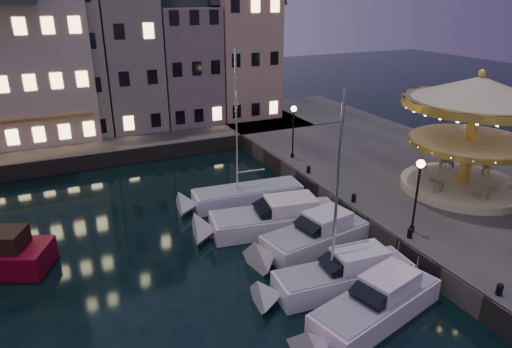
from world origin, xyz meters
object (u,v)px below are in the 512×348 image
motorboat_b (370,309)px  motorboat_d (311,239)px  motorboat_e (270,220)px  bollard_d (309,169)px  motorboat_f (240,197)px  streetlamp_c (293,124)px  carousel (475,113)px  streetlamp_b (418,186)px  bollard_a (500,289)px  streetlamp_d (466,128)px  motorboat_c (336,277)px  bollard_b (410,233)px  bollard_c (354,197)px

motorboat_b → motorboat_d: same height
motorboat_b → motorboat_e: same height
bollard_d → motorboat_f: (-5.56, -0.26, -1.07)m
streetlamp_c → carousel: carousel is taller
streetlamp_c → carousel: 12.87m
streetlamp_b → bollard_a: size_ratio=7.32×
bollard_d → motorboat_d: size_ratio=0.08×
motorboat_b → motorboat_f: bearing=92.0°
bollard_d → streetlamp_c: bearing=80.3°
streetlamp_b → streetlamp_d: (11.30, 7.00, 0.00)m
bollard_d → motorboat_c: 12.35m
streetlamp_d → bollard_b: size_ratio=7.32×
streetlamp_b → streetlamp_c: 13.50m
bollard_c → carousel: 9.28m
streetlamp_c → motorboat_b: bearing=-108.2°
motorboat_b → motorboat_d: 6.49m
bollard_a → motorboat_e: motorboat_e is taller
motorboat_c → motorboat_d: size_ratio=1.41×
streetlamp_d → motorboat_f: (-17.46, 2.74, -3.49)m
motorboat_c → motorboat_e: 6.83m
streetlamp_c → motorboat_e: 10.42m
motorboat_e → motorboat_b: bearing=-88.5°
motorboat_c → motorboat_b: bearing=-89.3°
streetlamp_b → streetlamp_c: (0.00, 13.50, 0.00)m
bollard_b → carousel: bearing=24.9°
bollard_a → motorboat_c: (-5.12, 4.79, -0.93)m
streetlamp_d → bollard_a: size_ratio=7.32×
bollard_d → motorboat_b: (-5.08, -13.82, -0.96)m
bollard_b → motorboat_d: 5.34m
motorboat_f → streetlamp_d: bearing=-8.9°
streetlamp_c → streetlamp_d: 13.04m
streetlamp_c → motorboat_d: 12.38m
bollard_d → motorboat_f: 5.67m
bollard_d → carousel: carousel is taller
streetlamp_b → motorboat_f: motorboat_f is taller
motorboat_f → motorboat_e: bearing=-86.8°
streetlamp_d → motorboat_c: (-17.02, -8.21, -3.34)m
bollard_b → motorboat_e: 8.17m
motorboat_d → motorboat_c: bearing=-103.0°
motorboat_d → streetlamp_d: bearing=15.2°
motorboat_c → motorboat_d: 3.92m
streetlamp_b → motorboat_e: streetlamp_b is taller
bollard_d → bollard_c: bearing=-90.0°
motorboat_f → motorboat_b: bearing=-88.0°
streetlamp_c → bollard_c: 9.34m
streetlamp_b → bollard_b: (-0.60, -0.50, -2.41)m
bollard_d → motorboat_e: bearing=-140.6°
streetlamp_c → streetlamp_d: bearing=-29.9°
motorboat_b → carousel: 15.70m
bollard_c → motorboat_f: size_ratio=0.05×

